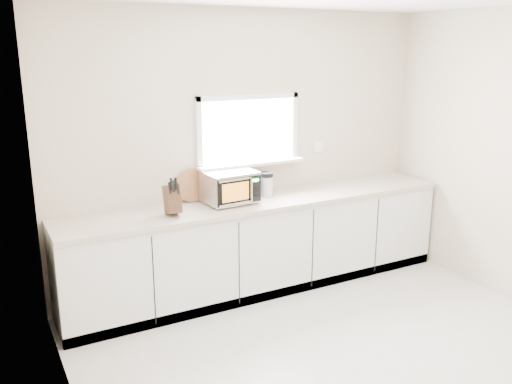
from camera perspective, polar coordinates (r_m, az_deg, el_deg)
ground at (r=4.31m, az=12.14°, el=-18.14°), size 4.00×4.00×0.00m
back_wall at (r=5.37m, az=-0.88°, el=4.56°), size 4.00×0.17×2.70m
cabinets at (r=5.37m, az=0.61°, el=-5.70°), size 3.92×0.60×0.88m
countertop at (r=5.21m, az=0.68°, el=-0.99°), size 3.92×0.64×0.04m
microwave at (r=5.05m, az=-2.74°, el=0.56°), size 0.49×0.40×0.30m
knife_block at (r=4.74m, az=-8.81°, el=-0.69°), size 0.13×0.24×0.34m
cutting_board at (r=5.13m, az=-6.79°, el=0.68°), size 0.31×0.08×0.31m
coffee_grinder at (r=5.30m, az=1.09°, el=0.83°), size 0.16×0.16×0.24m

